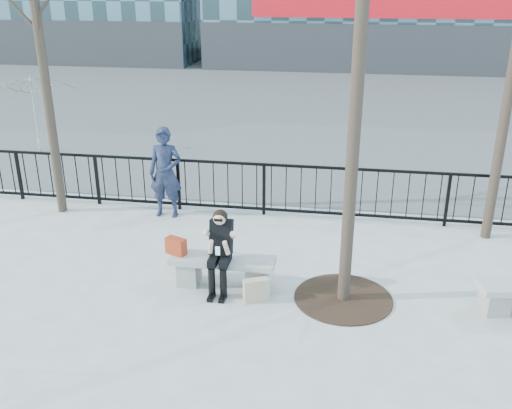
# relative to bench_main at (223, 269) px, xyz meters

# --- Properties ---
(ground) EXTENTS (120.00, 120.00, 0.00)m
(ground) POSITION_rel_bench_main_xyz_m (0.00, 0.00, -0.30)
(ground) COLOR gray
(ground) RESTS_ON ground
(street_surface) EXTENTS (60.00, 23.00, 0.01)m
(street_surface) POSITION_rel_bench_main_xyz_m (0.00, 15.00, -0.30)
(street_surface) COLOR #474747
(street_surface) RESTS_ON ground
(railing) EXTENTS (14.00, 0.06, 1.10)m
(railing) POSITION_rel_bench_main_xyz_m (0.00, 3.00, 0.25)
(railing) COLOR black
(railing) RESTS_ON ground
(tree_grate) EXTENTS (1.50, 1.50, 0.02)m
(tree_grate) POSITION_rel_bench_main_xyz_m (1.90, -0.10, -0.29)
(tree_grate) COLOR black
(tree_grate) RESTS_ON ground
(bench_main) EXTENTS (1.65, 0.46, 0.49)m
(bench_main) POSITION_rel_bench_main_xyz_m (0.00, 0.00, 0.00)
(bench_main) COLOR slate
(bench_main) RESTS_ON ground
(seated_woman) EXTENTS (0.50, 0.64, 1.34)m
(seated_woman) POSITION_rel_bench_main_xyz_m (0.00, -0.16, 0.37)
(seated_woman) COLOR black
(seated_woman) RESTS_ON ground
(handbag) EXTENTS (0.36, 0.27, 0.27)m
(handbag) POSITION_rel_bench_main_xyz_m (-0.75, 0.02, 0.32)
(handbag) COLOR #9B2B13
(handbag) RESTS_ON bench_main
(shopping_bag) EXTENTS (0.41, 0.29, 0.37)m
(shopping_bag) POSITION_rel_bench_main_xyz_m (0.60, -0.37, -0.12)
(shopping_bag) COLOR beige
(shopping_bag) RESTS_ON ground
(standing_man) EXTENTS (0.69, 0.46, 1.85)m
(standing_man) POSITION_rel_bench_main_xyz_m (-1.74, 2.63, 0.62)
(standing_man) COLOR black
(standing_man) RESTS_ON ground
(vendor_umbrella) EXTENTS (2.77, 2.81, 2.12)m
(vendor_umbrella) POSITION_rel_bench_main_xyz_m (-6.69, 6.43, 0.76)
(vendor_umbrella) COLOR yellow
(vendor_umbrella) RESTS_ON ground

